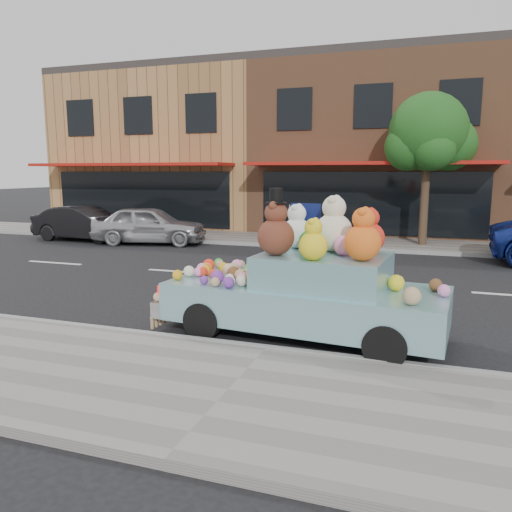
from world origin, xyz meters
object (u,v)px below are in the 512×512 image
at_px(car_silver, 150,225).
at_px(car_dark, 85,223).
at_px(street_tree, 429,139).
at_px(art_car, 306,286).

bearing_deg(car_silver, car_dark, 78.66).
relative_size(street_tree, art_car, 1.13).
distance_m(street_tree, art_car, 11.11).
height_order(street_tree, car_dark, street_tree).
bearing_deg(car_dark, art_car, -126.07).
bearing_deg(street_tree, car_dark, -169.41).
relative_size(street_tree, car_silver, 1.28).
distance_m(street_tree, car_silver, 10.16).
relative_size(car_dark, art_car, 0.87).
xyz_separation_m(street_tree, art_car, (-1.68, -10.60, -2.86)).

